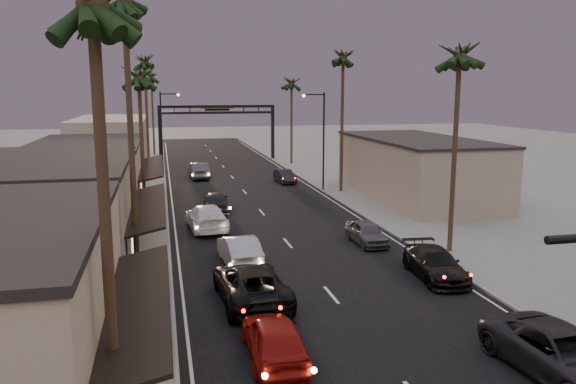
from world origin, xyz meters
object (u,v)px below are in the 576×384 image
palm_lc (138,71)px  palm_far (151,74)px  arch (217,119)px  curbside_black (435,264)px  palm_rb (343,53)px  oncoming_silver (239,250)px  palm_ld (144,57)px  oncoming_pickup (251,284)px  streetlight_left (164,127)px  streetlight_right (321,133)px  palm_ra (460,47)px  curbside_near (564,354)px  oncoming_red (274,338)px  palm_rc (292,80)px

palm_lc → palm_far: size_ratio=0.92×
arch → curbside_black: arch is taller
palm_rb → oncoming_silver: 25.70m
palm_ld → palm_rb: size_ratio=1.00×
palm_rb → oncoming_pickup: 30.17m
arch → streetlight_left: (-6.92, -12.00, -0.20)m
arch → palm_ld: 18.61m
streetlight_right → streetlight_left: (-13.84, 13.00, 0.00)m
palm_lc → palm_ra: 20.99m
palm_rb → oncoming_silver: bearing=-121.7°
palm_rb → curbside_near: 35.89m
palm_ra → oncoming_red: 19.40m
palm_ld → curbside_black: (14.29, -34.86, -11.69)m
oncoming_pickup → palm_rb: bearing=-118.6°
palm_lc → streetlight_right: bearing=30.1°
oncoming_red → curbside_near: 9.43m
streetlight_left → curbside_near: (12.01, -47.78, -4.51)m
oncoming_silver → palm_far: bearing=-88.5°
streetlight_right → palm_ra: 21.94m
arch → palm_rb: bearing=-71.7°
streetlight_right → palm_rb: 7.35m
palm_rb → palm_far: bearing=116.4°
oncoming_red → palm_ra: bearing=-139.1°
palm_ra → oncoming_red: bearing=-139.6°
oncoming_red → streetlight_left: bearing=-85.4°
palm_rb → oncoming_pickup: (-12.29, -25.00, -11.58)m
streetlight_right → palm_ld: 19.78m
arch → oncoming_pickup: 51.35m
palm_lc → curbside_near: (13.69, -25.78, -9.65)m
palm_ra → palm_far: size_ratio=1.00×
palm_ld → curbside_black: bearing=-67.7°
arch → oncoming_pickup: arch is taller
palm_rb → oncoming_red: 34.90m
arch → oncoming_red: (-3.75, -56.50, -4.75)m
palm_lc → palm_ra: bearing=-34.9°
oncoming_red → oncoming_silver: bearing=-91.0°
streetlight_right → oncoming_red: bearing=-108.7°
palm_ld → streetlight_right: bearing=-32.8°
palm_ld → palm_rc: bearing=27.6°
palm_far → arch: bearing=-44.0°
palm_lc → palm_far: (0.30, 42.00, 0.97)m
oncoming_pickup → oncoming_silver: size_ratio=1.25×
streetlight_right → oncoming_pickup: (-10.61, -26.00, -4.50)m
palm_rb → curbside_near: (-3.51, -33.78, -11.60)m
palm_rb → streetlight_left: bearing=137.9°
arch → palm_rb: 28.24m
streetlight_left → oncoming_silver: (3.48, -33.50, -4.54)m
streetlight_right → palm_far: 36.85m
streetlight_right → streetlight_left: 18.99m
arch → oncoming_pickup: (-3.69, -51.00, -4.70)m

